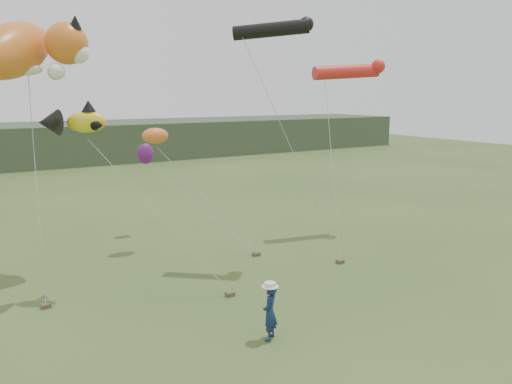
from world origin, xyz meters
The scene contains 8 objects.
ground centered at (0.00, 0.00, 0.00)m, with size 120.00×120.00×0.00m, color #385123.
headland centered at (-3.11, 44.69, 1.92)m, with size 90.00×13.00×4.00m.
festival_attendant centered at (-0.64, 0.17, 0.84)m, with size 0.61×0.40×1.67m, color #14244C.
sandbag_anchors centered at (-1.56, 4.78, 0.08)m, with size 16.36×3.87×0.15m.
cat_kite centered at (-5.26, 10.00, 8.71)m, with size 5.65×4.77×3.18m.
fish_kite centered at (-4.42, 6.62, 6.16)m, with size 2.43×1.60×1.16m.
tube_kites centered at (7.03, 7.13, 8.73)m, with size 9.18×4.00×2.36m.
misc_kites centered at (0.02, 11.45, 4.75)m, with size 1.49×3.36×1.98m.
Camera 1 is at (-8.09, -11.11, 7.06)m, focal length 35.00 mm.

